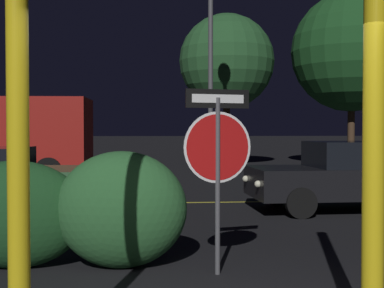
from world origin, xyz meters
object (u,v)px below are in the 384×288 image
yellow_pole_right (374,133)px  hedge_bush_2 (121,210)px  delivery_truck (1,133)px  tree_0 (227,62)px  yellow_pole_left (18,119)px  passing_car_2 (344,176)px  tree_1 (352,52)px  stop_sign (218,147)px  hedge_bush_1 (14,214)px  street_lamp (211,25)px

yellow_pole_right → hedge_bush_2: size_ratio=2.08×
delivery_truck → tree_0: size_ratio=0.79×
yellow_pole_left → hedge_bush_2: size_ratio=2.20×
passing_car_2 → tree_1: bearing=-23.8°
passing_car_2 → tree_1: size_ratio=0.50×
passing_car_2 → stop_sign: bearing=143.0°
hedge_bush_1 → tree_0: bearing=73.4°
yellow_pole_right → passing_car_2: 7.48m
tree_1 → hedge_bush_1: bearing=-122.6°
hedge_bush_1 → hedge_bush_2: bearing=-3.9°
hedge_bush_1 → delivery_truck: size_ratio=0.32×
delivery_truck → street_lamp: street_lamp is taller
street_lamp → tree_0: bearing=76.9°
hedge_bush_1 → tree_0: size_ratio=0.25×
stop_sign → yellow_pole_left: bearing=-136.1°
passing_car_2 → street_lamp: 8.41m
yellow_pole_right → passing_car_2: (2.42, 7.02, -0.96)m
hedge_bush_2 → tree_0: (3.88, 17.44, 4.04)m
yellow_pole_right → tree_0: 20.47m
passing_car_2 → delivery_truck: 11.44m
passing_car_2 → tree_0: bearing=0.5°
yellow_pole_left → street_lamp: 14.86m
yellow_pole_left → passing_car_2: 8.92m
passing_car_2 → tree_1: 14.51m
hedge_bush_1 → hedge_bush_2: 1.31m
hedge_bush_1 → street_lamp: size_ratio=0.24×
yellow_pole_right → passing_car_2: bearing=71.0°
hedge_bush_1 → stop_sign: bearing=-10.9°
stop_sign → yellow_pole_right: (0.88, -2.33, 0.18)m
hedge_bush_1 → delivery_truck: (-3.19, 11.31, 0.91)m
hedge_bush_2 → yellow_pole_right: bearing=-53.3°
hedge_bush_2 → tree_0: size_ratio=0.23×
hedge_bush_1 → street_lamp: street_lamp is taller
stop_sign → hedge_bush_2: stop_sign is taller
stop_sign → passing_car_2: bearing=40.9°
tree_1 → street_lamp: bearing=-140.2°
yellow_pole_right → street_lamp: 14.29m
hedge_bush_1 → tree_0: tree_0 is taller
delivery_truck → yellow_pole_right: bearing=-154.0°
yellow_pole_right → delivery_truck: bearing=114.8°
yellow_pole_left → hedge_bush_2: (0.52, 3.03, -1.06)m
yellow_pole_right → hedge_bush_1: (-3.33, 2.80, -1.02)m
yellow_pole_left → hedge_bush_2: bearing=80.3°
delivery_truck → tree_1: tree_1 is taller
stop_sign → yellow_pole_left: yellow_pole_left is taller
delivery_truck → yellow_pole_left: bearing=-163.4°
hedge_bush_1 → passing_car_2: 7.13m
hedge_bush_2 → delivery_truck: bearing=111.5°
yellow_pole_right → passing_car_2: yellow_pole_right is taller
delivery_truck → street_lamp: 7.80m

